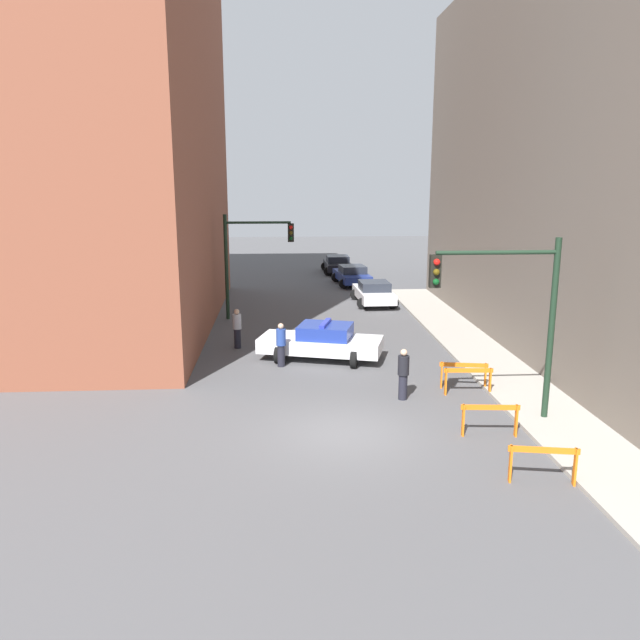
{
  "coord_description": "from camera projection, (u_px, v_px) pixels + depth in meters",
  "views": [
    {
      "loc": [
        -1.7,
        -16.14,
        6.89
      ],
      "look_at": [
        -0.32,
        5.91,
        1.87
      ],
      "focal_mm": 35.0,
      "sensor_mm": 36.0,
      "label": 1
    }
  ],
  "objects": [
    {
      "name": "parked_car_mid",
      "position": [
        352.0,
        275.0,
        41.24
      ],
      "size": [
        2.56,
        4.46,
        1.31
      ],
      "rotation": [
        0.0,
        0.0,
        0.1
      ],
      "color": "navy",
      "rests_on": "ground_plane"
    },
    {
      "name": "barrier_back",
      "position": [
        468.0,
        377.0,
        20.21
      ],
      "size": [
        1.6,
        0.26,
        0.9
      ],
      "rotation": [
        0.0,
        0.0,
        -0.07
      ],
      "color": "orange",
      "rests_on": "ground_plane"
    },
    {
      "name": "barrier_corner",
      "position": [
        464.0,
        371.0,
        20.8
      ],
      "size": [
        1.58,
        0.42,
        0.9
      ],
      "rotation": [
        0.0,
        0.0,
        -0.18
      ],
      "color": "orange",
      "rests_on": "ground_plane"
    },
    {
      "name": "barrier_front",
      "position": [
        543.0,
        459.0,
        14.29
      ],
      "size": [
        1.58,
        0.42,
        0.9
      ],
      "rotation": [
        0.0,
        0.0,
        -0.18
      ],
      "color": "orange",
      "rests_on": "ground_plane"
    },
    {
      "name": "parked_car_far",
      "position": [
        337.0,
        264.0,
        46.52
      ],
      "size": [
        2.32,
        4.33,
        1.31
      ],
      "rotation": [
        0.0,
        0.0,
        0.01
      ],
      "color": "black",
      "rests_on": "ground_plane"
    },
    {
      "name": "police_car",
      "position": [
        322.0,
        341.0,
        24.18
      ],
      "size": [
        5.03,
        3.13,
        1.52
      ],
      "rotation": [
        0.0,
        0.0,
        1.29
      ],
      "color": "white",
      "rests_on": "ground_plane"
    },
    {
      "name": "pedestrian_corner",
      "position": [
        237.0,
        328.0,
        25.78
      ],
      "size": [
        0.51,
        0.51,
        1.66
      ],
      "rotation": [
        0.0,
        0.0,
        5.38
      ],
      "color": "black",
      "rests_on": "ground_plane"
    },
    {
      "name": "building_corner_left",
      "position": [
        46.0,
        72.0,
        27.68
      ],
      "size": [
        14.0,
        20.0,
        23.02
      ],
      "color": "brown",
      "rests_on": "ground_plane"
    },
    {
      "name": "sidewalk_right",
      "position": [
        562.0,
        425.0,
        17.71
      ],
      "size": [
        2.4,
        44.0,
        0.12
      ],
      "color": "#9E998E",
      "rests_on": "ground_plane"
    },
    {
      "name": "pedestrian_sidewalk",
      "position": [
        403.0,
        373.0,
        19.75
      ],
      "size": [
        0.43,
        0.43,
        1.66
      ],
      "rotation": [
        0.0,
        0.0,
        4.95
      ],
      "color": "black",
      "rests_on": "ground_plane"
    },
    {
      "name": "parked_car_near",
      "position": [
        374.0,
        292.0,
        34.88
      ],
      "size": [
        2.36,
        4.35,
        1.31
      ],
      "rotation": [
        0.0,
        0.0,
        0.03
      ],
      "color": "silver",
      "rests_on": "ground_plane"
    },
    {
      "name": "barrier_mid",
      "position": [
        490.0,
        415.0,
        16.95
      ],
      "size": [
        1.6,
        0.29,
        0.9
      ],
      "rotation": [
        0.0,
        0.0,
        -0.08
      ],
      "color": "orange",
      "rests_on": "ground_plane"
    },
    {
      "name": "pedestrian_crossing",
      "position": [
        281.0,
        344.0,
        23.25
      ],
      "size": [
        0.48,
        0.48,
        1.66
      ],
      "rotation": [
        0.0,
        0.0,
        5.85
      ],
      "color": "black",
      "rests_on": "ground_plane"
    },
    {
      "name": "traffic_light_near",
      "position": [
        513.0,
        302.0,
        17.34
      ],
      "size": [
        3.64,
        0.35,
        5.2
      ],
      "color": "black",
      "rests_on": "sidewalk_right"
    },
    {
      "name": "traffic_light_far",
      "position": [
        248.0,
        251.0,
        30.67
      ],
      "size": [
        3.44,
        0.35,
        5.2
      ],
      "color": "black",
      "rests_on": "ground_plane"
    },
    {
      "name": "ground_plane",
      "position": [
        345.0,
        432.0,
        17.34
      ],
      "size": [
        120.0,
        120.0,
        0.0
      ],
      "primitive_type": "plane",
      "color": "#4C4C4F"
    }
  ]
}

